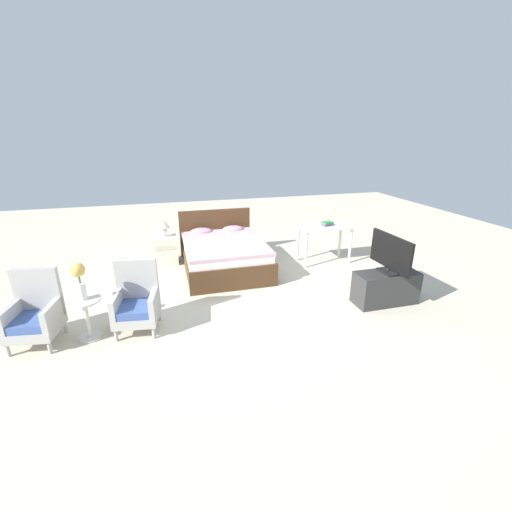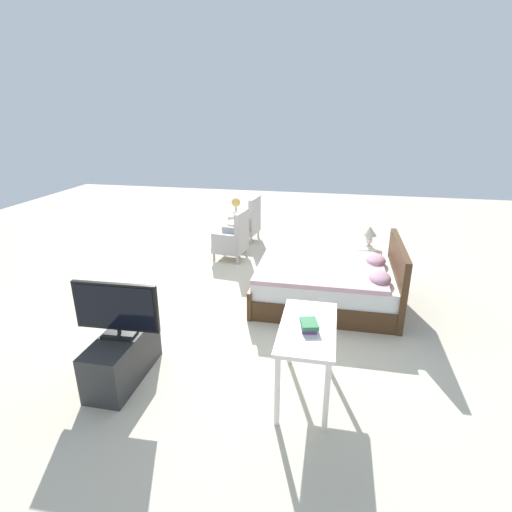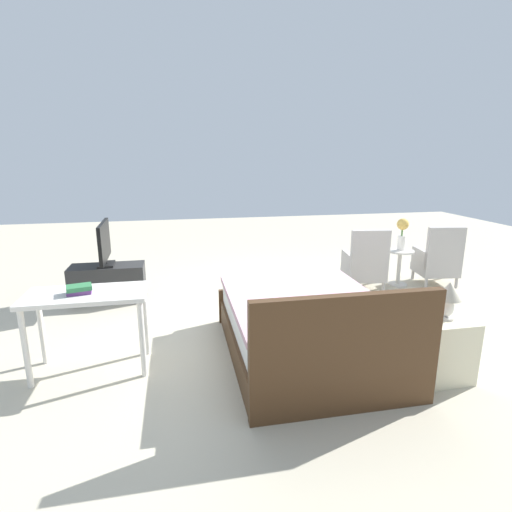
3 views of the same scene
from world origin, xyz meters
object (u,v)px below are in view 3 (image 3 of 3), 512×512
(side_table, at_px, (399,263))
(flower_vase, at_px, (402,231))
(nightstand, at_px, (442,348))
(armchair_by_window_left, at_px, (438,261))
(bed, at_px, (307,329))
(book_stack, at_px, (79,289))
(armchair_by_window_right, at_px, (365,265))
(vanity_desk, at_px, (87,305))
(tv_flatscreen, at_px, (104,243))
(table_lamp, at_px, (449,295))
(tv_stand, at_px, (108,283))

(side_table, relative_size, flower_vase, 1.15)
(nightstand, bearing_deg, armchair_by_window_left, -124.27)
(bed, xyz_separation_m, book_stack, (2.05, -0.15, 0.49))
(bed, distance_m, armchair_by_window_left, 3.20)
(armchair_by_window_left, bearing_deg, side_table, -8.64)
(armchair_by_window_left, xyz_separation_m, armchair_by_window_right, (1.19, 0.00, 0.00))
(bed, xyz_separation_m, side_table, (-2.08, -1.87, 0.05))
(nightstand, height_order, vanity_desk, vanity_desk)
(bed, bearing_deg, side_table, -137.98)
(tv_flatscreen, xyz_separation_m, vanity_desk, (-0.13, 1.86, -0.16))
(table_lamp, xyz_separation_m, vanity_desk, (3.05, -0.75, -0.14))
(side_table, relative_size, nightstand, 0.98)
(table_lamp, xyz_separation_m, tv_flatscreen, (3.18, -2.61, 0.03))
(armchair_by_window_left, height_order, armchair_by_window_right, same)
(armchair_by_window_left, height_order, nightstand, armchair_by_window_left)
(armchair_by_window_right, xyz_separation_m, side_table, (-0.60, -0.09, -0.03))
(tv_stand, height_order, book_stack, book_stack)
(table_lamp, distance_m, tv_flatscreen, 4.12)
(flower_vase, bearing_deg, table_lamp, 67.29)
(table_lamp, height_order, tv_stand, table_lamp)
(side_table, height_order, flower_vase, flower_vase)
(armchair_by_window_right, bearing_deg, tv_stand, -3.87)
(armchair_by_window_right, distance_m, nightstand, 2.40)
(flower_vase, xyz_separation_m, table_lamp, (1.03, 2.45, -0.07))
(side_table, distance_m, book_stack, 4.49)
(side_table, height_order, nightstand, nightstand)
(armchair_by_window_left, relative_size, tv_flatscreen, 1.07)
(side_table, xyz_separation_m, flower_vase, (0.00, 0.00, 0.50))
(nightstand, bearing_deg, tv_flatscreen, -39.31)
(tv_stand, height_order, vanity_desk, vanity_desk)
(armchair_by_window_left, height_order, book_stack, armchair_by_window_left)
(bed, distance_m, tv_stand, 2.94)
(armchair_by_window_left, relative_size, table_lamp, 2.79)
(vanity_desk, bearing_deg, tv_stand, -85.92)
(book_stack, bearing_deg, tv_flatscreen, -87.33)
(side_table, bearing_deg, armchair_by_window_left, 171.36)
(flower_vase, bearing_deg, tv_flatscreen, -2.11)
(book_stack, bearing_deg, nightstand, 166.68)
(bed, relative_size, armchair_by_window_right, 2.14)
(armchair_by_window_left, height_order, table_lamp, armchair_by_window_left)
(vanity_desk, bearing_deg, armchair_by_window_right, -155.03)
(nightstand, bearing_deg, armchair_by_window_right, -100.20)
(tv_stand, bearing_deg, table_lamp, 140.66)
(bed, distance_m, book_stack, 2.11)
(flower_vase, height_order, vanity_desk, flower_vase)
(table_lamp, bearing_deg, flower_vase, -112.71)
(tv_flatscreen, bearing_deg, armchair_by_window_left, 177.09)
(flower_vase, bearing_deg, book_stack, 22.63)
(armchair_by_window_right, distance_m, table_lamp, 2.43)
(side_table, relative_size, tv_flatscreen, 0.64)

